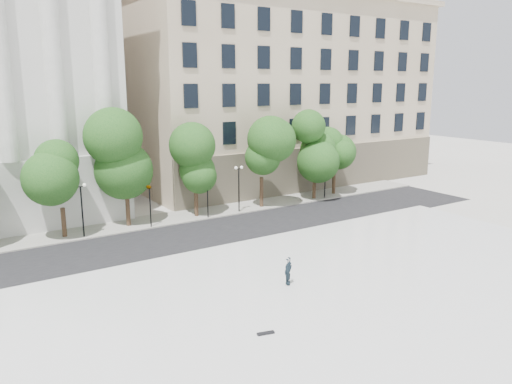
% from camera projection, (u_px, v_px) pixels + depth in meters
% --- Properties ---
extents(ground, '(160.00, 160.00, 0.00)m').
position_uv_depth(ground, '(354.00, 332.00, 24.42)').
color(ground, beige).
rests_on(ground, ground).
extents(plaza, '(44.00, 22.00, 0.45)m').
position_uv_depth(plaza, '(315.00, 305.00, 26.83)').
color(plaza, silver).
rests_on(plaza, ground).
extents(street, '(60.00, 8.00, 0.02)m').
position_uv_depth(street, '(193.00, 238.00, 39.16)').
color(street, black).
rests_on(street, ground).
extents(far_sidewalk, '(60.00, 4.00, 0.12)m').
position_uv_depth(far_sidewalk, '(163.00, 220.00, 44.06)').
color(far_sidewalk, '#A4A298').
rests_on(far_sidewalk, ground).
extents(building_east, '(36.00, 26.15, 23.00)m').
position_uv_depth(building_east, '(259.00, 88.00, 64.51)').
color(building_east, beige).
rests_on(building_east, ground).
extents(traffic_light_west, '(0.91, 1.68, 4.17)m').
position_uv_depth(traffic_light_west, '(149.00, 185.00, 40.96)').
color(traffic_light_west, black).
rests_on(traffic_light_west, ground).
extents(traffic_light_east, '(1.02, 1.82, 4.23)m').
position_uv_depth(traffic_light_east, '(207.00, 178.00, 43.79)').
color(traffic_light_east, black).
rests_on(traffic_light_east, ground).
extents(person_lying, '(1.27, 1.74, 0.45)m').
position_uv_depth(person_lying, '(288.00, 281.00, 28.88)').
color(person_lying, black).
rests_on(person_lying, plaza).
extents(skateboard, '(0.86, 0.41, 0.09)m').
position_uv_depth(skateboard, '(266.00, 333.00, 23.29)').
color(skateboard, black).
rests_on(skateboard, plaza).
extents(street_trees, '(44.30, 5.18, 8.15)m').
position_uv_depth(street_trees, '(157.00, 163.00, 42.23)').
color(street_trees, '#382619').
rests_on(street_trees, ground).
extents(lamp_posts, '(36.37, 0.28, 4.41)m').
position_uv_depth(lamp_posts, '(167.00, 191.00, 42.24)').
color(lamp_posts, black).
rests_on(lamp_posts, ground).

